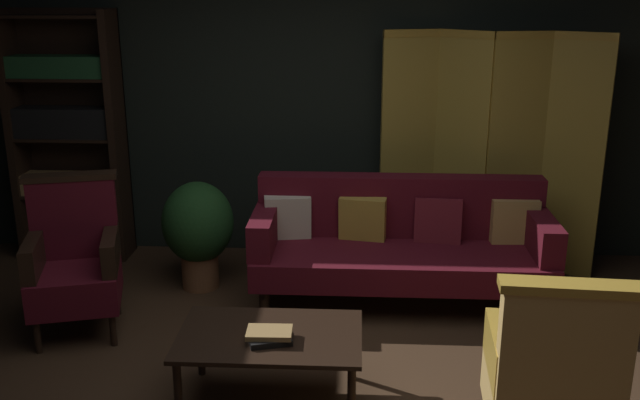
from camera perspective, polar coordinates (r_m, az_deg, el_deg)
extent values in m
cube|color=black|center=(5.94, 0.87, 8.88)|extent=(7.20, 0.10, 2.80)
cube|color=#B29338|center=(5.80, 7.05, 4.02)|extent=(0.45, 0.16, 1.90)
cube|color=#B78E33|center=(5.66, 7.40, 13.12)|extent=(0.45, 0.16, 0.06)
cube|color=#B29338|center=(5.78, 11.16, 3.77)|extent=(0.39, 0.29, 1.90)
cube|color=#B78E33|center=(5.64, 11.71, 12.89)|extent=(0.40, 0.29, 0.06)
cube|color=#B29338|center=(5.77, 15.36, 3.46)|extent=(0.46, 0.12, 1.90)
cube|color=#B78E33|center=(5.63, 16.11, 12.58)|extent=(0.46, 0.13, 0.06)
cube|color=#B29338|center=(5.81, 19.61, 3.17)|extent=(0.42, 0.25, 1.90)
cube|color=#B78E33|center=(5.68, 20.55, 12.21)|extent=(0.42, 0.26, 0.06)
cube|color=black|center=(6.38, -23.06, 4.67)|extent=(0.06, 0.32, 2.05)
cube|color=black|center=(6.06, -15.88, 4.79)|extent=(0.06, 0.32, 2.05)
cube|color=black|center=(6.35, -19.06, 5.04)|extent=(0.90, 0.02, 2.05)
cube|color=black|center=(6.47, -18.72, -3.62)|extent=(0.86, 0.30, 0.02)
cube|color=black|center=(6.32, -19.13, 0.47)|extent=(0.86, 0.30, 0.02)
cube|color=#9E7A47|center=(6.28, -19.28, 1.25)|extent=(0.78, 0.22, 0.17)
cube|color=black|center=(6.21, -19.56, 4.74)|extent=(0.86, 0.30, 0.02)
cube|color=black|center=(6.17, -19.75, 5.89)|extent=(0.78, 0.22, 0.24)
cube|color=black|center=(6.13, -20.01, 9.14)|extent=(0.86, 0.30, 0.02)
cube|color=#1E4C28|center=(6.10, -20.18, 10.01)|extent=(0.78, 0.22, 0.17)
cube|color=black|center=(6.09, -20.49, 13.62)|extent=(0.86, 0.30, 0.02)
cylinder|color=black|center=(5.00, -4.47, -8.30)|extent=(0.07, 0.07, 0.22)
cylinder|color=black|center=(5.12, 17.35, -8.45)|extent=(0.07, 0.07, 0.22)
cylinder|color=black|center=(5.54, -3.67, -5.65)|extent=(0.07, 0.07, 0.22)
cylinder|color=black|center=(5.65, 15.93, -5.85)|extent=(0.07, 0.07, 0.22)
cube|color=#4C0F19|center=(5.16, 6.46, -4.98)|extent=(2.10, 0.76, 0.20)
cube|color=#4C0F19|center=(5.34, 6.40, -0.45)|extent=(2.10, 0.18, 0.46)
cube|color=#4C0F19|center=(5.11, -4.49, -2.39)|extent=(0.16, 0.68, 0.26)
cube|color=#4C0F19|center=(5.23, 17.33, -2.68)|extent=(0.16, 0.68, 0.26)
cube|color=beige|center=(5.28, -2.60, -1.49)|extent=(0.36, 0.17, 0.34)
cube|color=#B79338|center=(5.25, 3.42, -1.60)|extent=(0.36, 0.18, 0.35)
cube|color=maroon|center=(5.29, 9.43, -1.68)|extent=(0.36, 0.19, 0.35)
cube|color=tan|center=(5.38, 15.30, -1.75)|extent=(0.35, 0.14, 0.34)
cylinder|color=black|center=(3.90, -11.28, -15.05)|extent=(0.04, 0.04, 0.39)
cylinder|color=black|center=(3.79, 2.54, -15.72)|extent=(0.04, 0.04, 0.39)
cylinder|color=black|center=(4.35, -9.54, -11.31)|extent=(0.04, 0.04, 0.39)
cylinder|color=black|center=(4.26, 2.62, -11.77)|extent=(0.04, 0.04, 0.39)
cube|color=black|center=(3.95, -4.04, -10.81)|extent=(1.00, 0.64, 0.03)
cube|color=tan|center=(3.71, 17.67, -14.84)|extent=(0.60, 0.60, 0.24)
cube|color=tan|center=(3.32, 18.98, -11.19)|extent=(0.57, 0.16, 0.54)
cube|color=#B78E33|center=(3.20, 19.48, -6.61)|extent=(0.61, 0.17, 0.04)
cube|color=#B78E33|center=(3.65, 21.78, -11.68)|extent=(0.12, 0.50, 0.22)
cube|color=#B78E33|center=(3.56, 14.14, -11.72)|extent=(0.12, 0.50, 0.22)
cylinder|color=black|center=(4.90, -21.69, -10.15)|extent=(0.04, 0.04, 0.22)
cylinder|color=black|center=(4.84, -16.24, -9.94)|extent=(0.04, 0.04, 0.22)
cylinder|color=black|center=(5.31, -20.94, -7.91)|extent=(0.04, 0.04, 0.22)
cylinder|color=black|center=(5.25, -15.94, -7.68)|extent=(0.04, 0.04, 0.22)
cube|color=#4C0F19|center=(4.97, -18.96, -6.49)|extent=(0.69, 0.69, 0.24)
cube|color=#4C0F19|center=(5.05, -19.11, -1.40)|extent=(0.57, 0.26, 0.54)
cube|color=black|center=(4.97, -19.43, 1.77)|extent=(0.61, 0.28, 0.04)
cube|color=black|center=(4.93, -21.99, -4.16)|extent=(0.22, 0.51, 0.22)
cube|color=black|center=(4.86, -16.41, -3.86)|extent=(0.22, 0.51, 0.22)
cylinder|color=brown|center=(5.55, -9.56, -5.50)|extent=(0.28, 0.28, 0.28)
ellipsoid|color=#193D19|center=(5.42, -9.76, -1.77)|extent=(0.54, 0.54, 0.62)
cube|color=black|center=(3.87, -4.07, -10.94)|extent=(0.26, 0.24, 0.03)
cube|color=#9E7A47|center=(3.86, -4.08, -10.54)|extent=(0.24, 0.16, 0.03)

